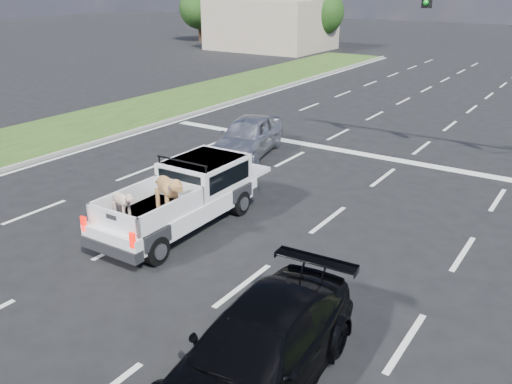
# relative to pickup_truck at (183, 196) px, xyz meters

# --- Properties ---
(ground) EXTENTS (160.00, 160.00, 0.00)m
(ground) POSITION_rel_pickup_truck_xyz_m (1.19, -1.59, -0.84)
(ground) COLOR black
(ground) RESTS_ON ground
(road_markings) EXTENTS (17.75, 60.00, 0.01)m
(road_markings) POSITION_rel_pickup_truck_xyz_m (1.19, 4.98, -0.84)
(road_markings) COLOR silver
(road_markings) RESTS_ON ground
(grass_median_left) EXTENTS (5.00, 60.00, 0.10)m
(grass_median_left) POSITION_rel_pickup_truck_xyz_m (-10.31, 4.41, -0.79)
(grass_median_left) COLOR #234414
(grass_median_left) RESTS_ON ground
(curb_left) EXTENTS (0.15, 60.00, 0.14)m
(curb_left) POSITION_rel_pickup_truck_xyz_m (-7.86, 4.41, -0.77)
(curb_left) COLOR gray
(curb_left) RESTS_ON ground
(building_left) EXTENTS (10.00, 8.00, 4.40)m
(building_left) POSITION_rel_pickup_truck_xyz_m (-18.81, 34.41, 1.36)
(building_left) COLOR tan
(building_left) RESTS_ON ground
(tree_far_a) EXTENTS (4.20, 4.20, 5.40)m
(tree_far_a) POSITION_rel_pickup_truck_xyz_m (-28.81, 36.41, 2.44)
(tree_far_a) COLOR #332114
(tree_far_a) RESTS_ON ground
(tree_far_b) EXTENTS (4.20, 4.20, 5.40)m
(tree_far_b) POSITION_rel_pickup_truck_xyz_m (-22.81, 36.41, 2.44)
(tree_far_b) COLOR #332114
(tree_far_b) RESTS_ON ground
(tree_far_c) EXTENTS (4.20, 4.20, 5.40)m
(tree_far_c) POSITION_rel_pickup_truck_xyz_m (-14.81, 36.41, 2.44)
(tree_far_c) COLOR #332114
(tree_far_c) RESTS_ON ground
(pickup_truck) EXTENTS (1.91, 4.80, 1.79)m
(pickup_truck) POSITION_rel_pickup_truck_xyz_m (0.00, 0.00, 0.00)
(pickup_truck) COLOR black
(pickup_truck) RESTS_ON ground
(silver_sedan) EXTENTS (2.58, 4.41, 1.41)m
(silver_sedan) POSITION_rel_pickup_truck_xyz_m (-2.13, 6.07, -0.14)
(silver_sedan) COLOR silver
(silver_sedan) RESTS_ON ground
(black_coupe) EXTENTS (2.15, 4.69, 1.33)m
(black_coupe) POSITION_rel_pickup_truck_xyz_m (4.86, -3.94, -0.18)
(black_coupe) COLOR black
(black_coupe) RESTS_ON ground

